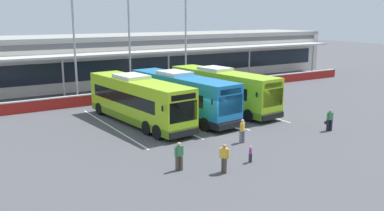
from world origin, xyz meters
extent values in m
plane|color=#4C4C51|center=(0.00, 0.00, 0.00)|extent=(200.00, 200.00, 0.00)
cube|color=beige|center=(0.00, 27.00, 2.75)|extent=(70.00, 10.00, 5.50)
cube|color=#19232D|center=(0.00, 21.98, 2.30)|extent=(66.00, 0.08, 2.20)
cube|color=#4C4C51|center=(0.00, 21.97, 5.15)|extent=(68.00, 0.08, 0.60)
cube|color=beige|center=(0.00, 20.50, 4.20)|extent=(67.00, 3.00, 0.24)
cube|color=gray|center=(0.00, 27.00, 5.75)|extent=(70.00, 10.00, 0.50)
cylinder|color=#999999|center=(-6.20, 19.30, 2.10)|extent=(0.20, 0.20, 4.20)
cylinder|color=#999999|center=(6.20, 19.30, 2.10)|extent=(0.20, 0.20, 4.20)
cylinder|color=#999999|center=(18.60, 19.30, 2.10)|extent=(0.20, 0.20, 4.20)
cylinder|color=#999999|center=(31.00, 19.30, 2.10)|extent=(0.20, 0.20, 4.20)
cube|color=maroon|center=(0.00, 14.50, 0.50)|extent=(60.00, 0.36, 1.00)
cube|color=#B2B2B2|center=(0.00, 14.50, 1.05)|extent=(60.00, 0.40, 0.10)
cube|color=#9ED11E|center=(-4.00, 5.87, 1.91)|extent=(3.67, 12.19, 3.19)
cube|color=#598419|center=(-4.00, 5.87, 0.59)|extent=(3.69, 12.21, 0.56)
cube|color=black|center=(-4.04, 6.27, 2.15)|extent=(3.47, 9.80, 0.96)
cube|color=black|center=(-3.44, -0.05, 2.05)|extent=(2.31, 0.32, 1.40)
cube|color=black|center=(-3.44, -0.06, 3.05)|extent=(2.05, 0.27, 0.40)
cube|color=silver|center=(-4.10, 6.87, 3.64)|extent=(2.30, 2.98, 0.28)
cube|color=black|center=(-3.43, -0.16, 0.55)|extent=(2.45, 0.39, 0.44)
cube|color=black|center=(-2.03, 0.44, 2.40)|extent=(0.09, 0.13, 0.36)
cube|color=black|center=(-4.93, 0.16, 2.40)|extent=(0.09, 0.13, 0.36)
cylinder|color=black|center=(-3.25, 10.57, 0.52)|extent=(0.42, 1.07, 1.04)
cylinder|color=black|center=(-5.62, 10.34, 0.52)|extent=(0.42, 1.07, 1.04)
cylinder|color=black|center=(-2.51, 2.80, 0.52)|extent=(0.42, 1.07, 1.04)
cylinder|color=black|center=(-4.89, 2.58, 0.52)|extent=(0.42, 1.07, 1.04)
cylinder|color=black|center=(-2.38, 1.41, 0.52)|extent=(0.42, 1.07, 1.04)
cylinder|color=black|center=(-4.76, 1.18, 0.52)|extent=(0.42, 1.07, 1.04)
cube|color=#1972B7|center=(-0.07, 5.83, 1.91)|extent=(3.67, 12.19, 3.19)
cube|color=black|center=(-0.07, 5.83, 0.59)|extent=(3.69, 12.21, 0.56)
cube|color=black|center=(-0.10, 6.22, 2.15)|extent=(3.47, 9.80, 0.96)
cube|color=black|center=(0.49, -0.10, 2.05)|extent=(2.31, 0.32, 1.40)
cube|color=black|center=(0.49, -0.11, 3.05)|extent=(2.05, 0.27, 0.40)
cube|color=silver|center=(-0.16, 6.82, 3.64)|extent=(2.30, 2.98, 0.28)
cube|color=black|center=(0.50, -0.21, 0.55)|extent=(2.45, 0.39, 0.44)
cube|color=black|center=(1.91, 0.39, 2.40)|extent=(0.09, 0.13, 0.36)
cube|color=black|center=(-0.99, 0.11, 2.40)|extent=(0.09, 0.13, 0.36)
cylinder|color=black|center=(0.69, 10.52, 0.52)|extent=(0.42, 1.07, 1.04)
cylinder|color=black|center=(-1.69, 10.29, 0.52)|extent=(0.42, 1.07, 1.04)
cylinder|color=black|center=(1.42, 2.75, 0.52)|extent=(0.42, 1.07, 1.04)
cylinder|color=black|center=(-0.96, 2.53, 0.52)|extent=(0.42, 1.07, 1.04)
cylinder|color=black|center=(1.55, 1.36, 0.52)|extent=(0.42, 1.07, 1.04)
cylinder|color=black|center=(-0.82, 1.13, 0.52)|extent=(0.42, 1.07, 1.04)
cube|color=#9ED11E|center=(4.43, 6.23, 1.91)|extent=(3.67, 12.19, 3.19)
cube|color=#598419|center=(4.43, 6.23, 0.59)|extent=(3.69, 12.21, 0.56)
cube|color=black|center=(4.39, 6.62, 2.15)|extent=(3.47, 9.80, 0.96)
cube|color=black|center=(4.99, 0.30, 2.05)|extent=(2.31, 0.32, 1.40)
cube|color=black|center=(4.99, 0.29, 3.05)|extent=(2.05, 0.27, 0.40)
cube|color=silver|center=(4.34, 7.22, 3.64)|extent=(2.30, 2.98, 0.28)
cube|color=black|center=(5.00, 0.19, 0.55)|extent=(2.45, 0.39, 0.44)
cube|color=black|center=(6.41, 0.79, 2.40)|extent=(0.09, 0.13, 0.36)
cube|color=black|center=(3.51, 0.51, 2.40)|extent=(0.09, 0.13, 0.36)
cylinder|color=black|center=(5.19, 10.92, 0.52)|extent=(0.42, 1.07, 1.04)
cylinder|color=black|center=(2.81, 10.69, 0.52)|extent=(0.42, 1.07, 1.04)
cylinder|color=black|center=(5.92, 3.15, 0.52)|extent=(0.42, 1.07, 1.04)
cylinder|color=black|center=(3.54, 2.93, 0.52)|extent=(0.42, 1.07, 1.04)
cylinder|color=black|center=(6.05, 1.76, 0.52)|extent=(0.42, 1.07, 1.04)
cylinder|color=black|center=(3.67, 1.53, 0.52)|extent=(0.42, 1.07, 1.04)
cube|color=silver|center=(-6.30, 6.00, 0.00)|extent=(0.14, 13.00, 0.01)
cube|color=silver|center=(-2.10, 6.00, 0.00)|extent=(0.14, 13.00, 0.01)
cube|color=silver|center=(2.10, 6.00, 0.00)|extent=(0.14, 13.00, 0.01)
cube|color=silver|center=(6.30, 6.00, 0.00)|extent=(0.14, 13.00, 0.01)
cube|color=black|center=(6.94, -3.61, 0.42)|extent=(0.17, 0.20, 0.84)
cube|color=black|center=(7.08, -3.76, 0.42)|extent=(0.17, 0.20, 0.84)
cube|color=#387F4C|center=(7.01, -3.68, 1.12)|extent=(0.37, 0.27, 0.56)
cube|color=#387F4C|center=(6.80, -3.65, 1.09)|extent=(0.11, 0.11, 0.54)
cube|color=#387F4C|center=(7.23, -3.72, 1.09)|extent=(0.11, 0.11, 0.54)
sphere|color=tan|center=(7.01, -3.68, 1.51)|extent=(0.22, 0.22, 0.22)
cube|color=black|center=(6.73, -3.62, 0.63)|extent=(0.17, 0.30, 0.22)
cylinder|color=black|center=(6.73, -3.62, 0.81)|extent=(0.02, 0.02, 0.16)
cube|color=#4C4238|center=(-6.54, -4.53, 0.42)|extent=(0.15, 0.19, 0.84)
cube|color=#4C4238|center=(-6.38, -4.63, 0.42)|extent=(0.15, 0.19, 0.84)
cube|color=#387F4C|center=(-6.46, -4.58, 1.12)|extent=(0.35, 0.24, 0.56)
cube|color=#387F4C|center=(-6.68, -4.59, 1.09)|extent=(0.10, 0.11, 0.54)
cube|color=#387F4C|center=(-6.24, -4.57, 1.09)|extent=(0.10, 0.11, 0.54)
sphere|color=tan|center=(-6.46, -4.58, 1.51)|extent=(0.22, 0.22, 0.22)
cube|color=#33333D|center=(-2.39, -5.73, 0.26)|extent=(0.14, 0.14, 0.52)
cube|color=#33333D|center=(-2.26, -5.72, 0.26)|extent=(0.14, 0.14, 0.52)
cube|color=#A32D89|center=(-2.32, -5.72, 0.69)|extent=(0.25, 0.24, 0.35)
cube|color=#A32D89|center=(-2.42, -5.82, 0.68)|extent=(0.08, 0.08, 0.33)
cube|color=#A32D89|center=(-2.23, -5.63, 0.68)|extent=(0.08, 0.08, 0.33)
sphere|color=#DBB293|center=(-2.32, -5.72, 0.94)|extent=(0.14, 0.14, 0.14)
cube|color=#4C4238|center=(-4.57, -6.09, 0.42)|extent=(0.23, 0.22, 0.84)
cube|color=#4C4238|center=(-4.56, -6.29, 0.42)|extent=(0.23, 0.22, 0.84)
cube|color=gold|center=(-4.57, -6.19, 1.12)|extent=(0.39, 0.40, 0.56)
cube|color=gold|center=(-4.71, -6.02, 1.09)|extent=(0.13, 0.13, 0.54)
cube|color=gold|center=(-4.42, -6.35, 1.09)|extent=(0.13, 0.13, 0.54)
sphere|color=tan|center=(-4.57, -6.19, 1.51)|extent=(0.22, 0.22, 0.22)
cube|color=slate|center=(-0.41, -2.49, 0.42)|extent=(0.21, 0.23, 0.84)
cube|color=slate|center=(-0.21, -2.51, 0.42)|extent=(0.21, 0.23, 0.84)
cube|color=gold|center=(-0.31, -2.50, 1.12)|extent=(0.40, 0.37, 0.56)
cube|color=gold|center=(-0.50, -2.61, 1.09)|extent=(0.13, 0.13, 0.54)
cube|color=gold|center=(-0.12, -2.38, 1.09)|extent=(0.13, 0.13, 0.54)
sphere|color=#DBB293|center=(-0.31, -2.50, 1.51)|extent=(0.22, 0.22, 0.22)
cylinder|color=#9E9EA3|center=(-5.72, 16.33, 5.50)|extent=(0.20, 0.20, 11.00)
cylinder|color=#9E9EA3|center=(0.48, 17.49, 5.50)|extent=(0.20, 0.20, 11.00)
cylinder|color=#9E9EA3|center=(6.64, 16.12, 5.50)|extent=(0.20, 0.20, 11.00)
camera|label=1|loc=(-17.24, -22.96, 8.34)|focal=38.21mm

